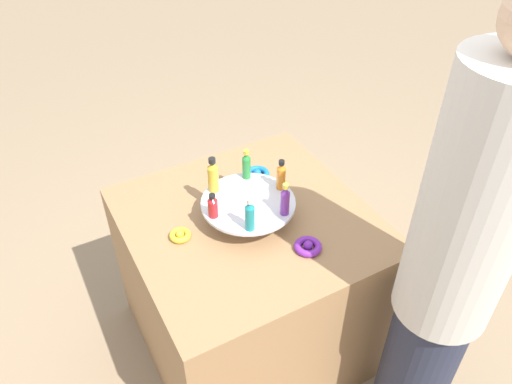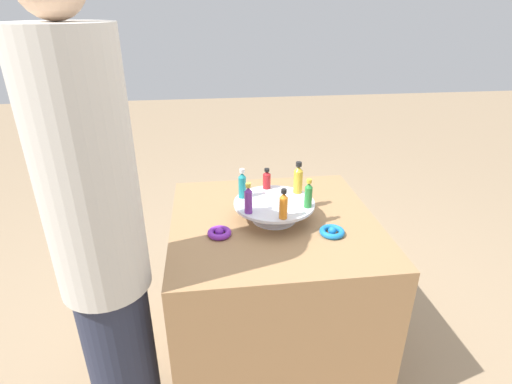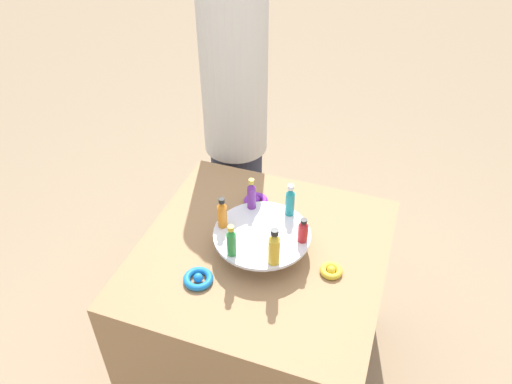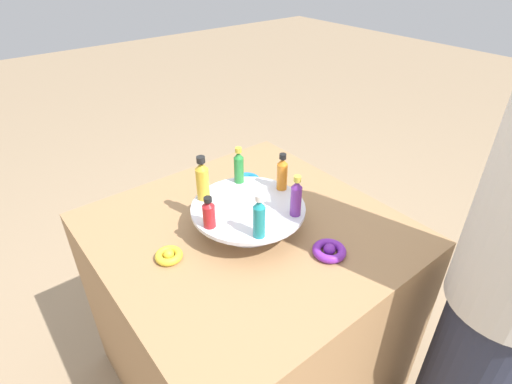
# 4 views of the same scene
# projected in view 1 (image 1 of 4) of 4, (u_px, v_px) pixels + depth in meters

# --- Properties ---
(ground_plane) EXTENTS (12.00, 12.00, 0.00)m
(ground_plane) POSITION_uv_depth(u_px,v_px,m) (250.00, 336.00, 2.32)
(ground_plane) COLOR #997F60
(party_table) EXTENTS (0.88, 0.88, 0.74)m
(party_table) POSITION_uv_depth(u_px,v_px,m) (249.00, 284.00, 2.09)
(party_table) COLOR #9E754C
(party_table) RESTS_ON ground_plane
(display_stand) EXTENTS (0.34, 0.34, 0.08)m
(display_stand) POSITION_uv_depth(u_px,v_px,m) (248.00, 207.00, 1.82)
(display_stand) COLOR silver
(display_stand) RESTS_ON party_table
(bottle_red) EXTENTS (0.04, 0.04, 0.09)m
(bottle_red) POSITION_uv_depth(u_px,v_px,m) (213.00, 206.00, 1.71)
(bottle_red) COLOR #B21E23
(bottle_red) RESTS_ON display_stand
(bottle_teal) EXTENTS (0.03, 0.03, 0.13)m
(bottle_teal) POSITION_uv_depth(u_px,v_px,m) (250.00, 215.00, 1.65)
(bottle_teal) COLOR teal
(bottle_teal) RESTS_ON display_stand
(bottle_purple) EXTENTS (0.03, 0.03, 0.13)m
(bottle_purple) POSITION_uv_depth(u_px,v_px,m) (285.00, 200.00, 1.71)
(bottle_purple) COLOR #702D93
(bottle_purple) RESTS_ON display_stand
(bottle_orange) EXTENTS (0.03, 0.03, 0.12)m
(bottle_orange) POSITION_uv_depth(u_px,v_px,m) (281.00, 176.00, 1.83)
(bottle_orange) COLOR orange
(bottle_orange) RESTS_ON display_stand
(bottle_green) EXTENTS (0.03, 0.03, 0.12)m
(bottle_green) POSITION_uv_depth(u_px,v_px,m) (246.00, 165.00, 1.88)
(bottle_green) COLOR #288438
(bottle_green) RESTS_ON display_stand
(bottle_gold) EXTENTS (0.04, 0.04, 0.14)m
(bottle_gold) POSITION_uv_depth(u_px,v_px,m) (213.00, 176.00, 1.81)
(bottle_gold) COLOR gold
(bottle_gold) RESTS_ON display_stand
(ribbon_bow_purple) EXTENTS (0.10, 0.10, 0.03)m
(ribbon_bow_purple) POSITION_uv_depth(u_px,v_px,m) (308.00, 246.00, 1.72)
(ribbon_bow_purple) COLOR purple
(ribbon_bow_purple) RESTS_ON party_table
(ribbon_bow_blue) EXTENTS (0.10, 0.10, 0.03)m
(ribbon_bow_blue) POSITION_uv_depth(u_px,v_px,m) (257.00, 174.00, 2.05)
(ribbon_bow_blue) COLOR blue
(ribbon_bow_blue) RESTS_ON party_table
(ribbon_bow_gold) EXTENTS (0.08, 0.08, 0.03)m
(ribbon_bow_gold) POSITION_uv_depth(u_px,v_px,m) (180.00, 235.00, 1.77)
(ribbon_bow_gold) COLOR gold
(ribbon_bow_gold) RESTS_ON party_table
(person_figure) EXTENTS (0.29, 0.29, 1.71)m
(person_figure) POSITION_uv_depth(u_px,v_px,m) (450.00, 274.00, 1.47)
(person_figure) COLOR #282D42
(person_figure) RESTS_ON ground_plane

